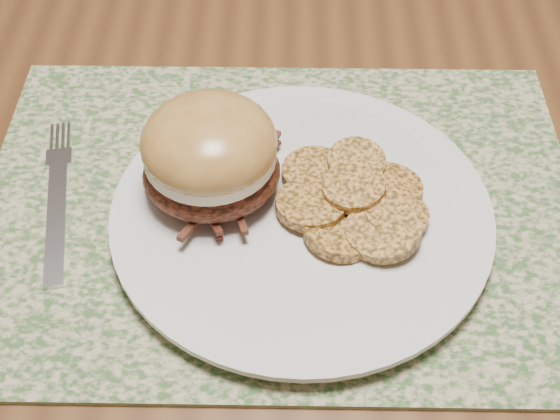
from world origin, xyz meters
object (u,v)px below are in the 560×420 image
object	(u,v)px
pork_sandwich	(210,155)
fork	(57,197)
dining_table	(153,131)
dinner_plate	(302,216)

from	to	relation	value
pork_sandwich	fork	world-z (taller)	pork_sandwich
dining_table	pork_sandwich	size ratio (longest dim) A/B	13.45
dining_table	fork	size ratio (longest dim) A/B	8.93
dining_table	fork	distance (m)	0.19
fork	dining_table	bearing A→B (deg)	66.26
dinner_plate	fork	xyz separation A→B (m)	(-0.18, 0.02, -0.01)
dinner_plate	fork	world-z (taller)	dinner_plate
dining_table	fork	world-z (taller)	fork
pork_sandwich	fork	distance (m)	0.13
dinner_plate	pork_sandwich	size ratio (longest dim) A/B	2.33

